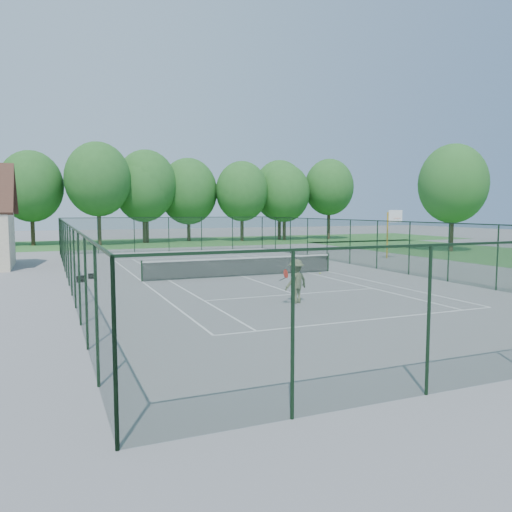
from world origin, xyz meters
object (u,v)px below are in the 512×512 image
at_px(basketball_goal, 392,225).
at_px(sports_bag_a, 81,279).
at_px(tennis_player, 296,281).
at_px(tennis_net, 242,266).

relative_size(basketball_goal, sports_bag_a, 8.90).
height_order(sports_bag_a, tennis_player, tennis_player).
height_order(basketball_goal, sports_bag_a, basketball_goal).
xyz_separation_m(basketball_goal, sports_bag_a, (-22.24, -3.78, -2.41)).
bearing_deg(tennis_player, basketball_goal, 41.59).
distance_m(sports_bag_a, tennis_player, 11.97).
bearing_deg(tennis_player, sports_bag_a, 128.78).
height_order(tennis_net, tennis_player, tennis_player).
height_order(tennis_net, sports_bag_a, tennis_net).
xyz_separation_m(tennis_net, tennis_player, (-0.90, -8.25, 0.30)).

